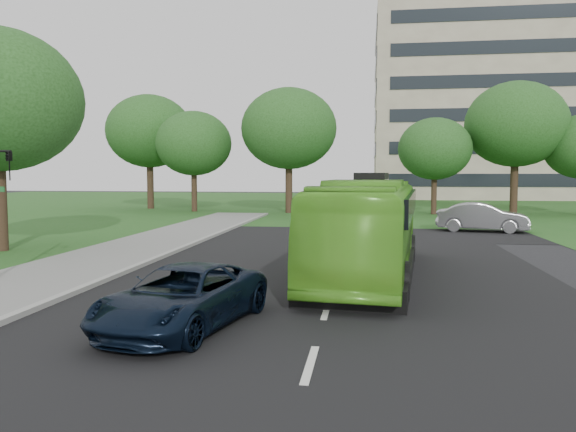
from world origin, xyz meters
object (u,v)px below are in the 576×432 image
at_px(tree_park_d, 516,124).
at_px(bus, 368,228).
at_px(tree_park_b, 289,129).
at_px(tree_park_f, 149,131).
at_px(sedan, 482,217).
at_px(office_building, 523,106).
at_px(tree_park_c, 435,149).
at_px(suv, 183,297).
at_px(tree_park_a, 194,144).

relative_size(tree_park_d, bus, 0.96).
bearing_deg(tree_park_b, bus, -76.92).
relative_size(tree_park_f, sedan, 2.10).
relative_size(tree_park_b, tree_park_d, 0.97).
height_order(office_building, tree_park_f, office_building).
bearing_deg(tree_park_c, tree_park_b, 179.86).
height_order(tree_park_f, sedan, tree_park_f).
height_order(bus, suv, bus).
xyz_separation_m(tree_park_c, tree_park_f, (-25.77, 3.81, 1.96)).
bearing_deg(office_building, sedan, -106.68).
bearing_deg(sedan, suv, 165.32).
height_order(tree_park_a, suv, tree_park_a).
bearing_deg(tree_park_c, tree_park_f, 171.59).
bearing_deg(bus, tree_park_d, 74.03).
bearing_deg(tree_park_d, suv, -113.37).
distance_m(tree_park_f, bus, 38.62).
bearing_deg(tree_park_f, suv, -67.28).
bearing_deg(tree_park_b, tree_park_c, -0.14).
xyz_separation_m(tree_park_b, tree_park_d, (18.60, 1.56, 0.27)).
bearing_deg(sedan, tree_park_a, 67.99).
bearing_deg(tree_park_b, tree_park_f, 164.67).
xyz_separation_m(tree_park_b, suv, (2.63, -35.42, -6.41)).
xyz_separation_m(sedan, suv, (-10.54, -21.85, -0.16)).
distance_m(tree_park_a, sedan, 26.31).
bearing_deg(tree_park_a, bus, -62.53).
bearing_deg(suv, bus, 72.03).
relative_size(bus, suv, 2.33).
height_order(tree_park_b, suv, tree_park_b).
bearing_deg(bus, office_building, 77.37).
relative_size(tree_park_a, sedan, 1.72).
bearing_deg(sedan, tree_park_b, 55.19).
relative_size(sedan, suv, 1.04).
xyz_separation_m(tree_park_b, sedan, (13.16, -13.58, -6.25)).
relative_size(tree_park_a, tree_park_d, 0.81).
bearing_deg(office_building, tree_park_d, -105.23).
bearing_deg(office_building, tree_park_c, -114.30).
distance_m(tree_park_b, tree_park_c, 12.10).
bearing_deg(suv, office_building, 82.40).
relative_size(tree_park_a, suv, 1.80).
bearing_deg(office_building, tree_park_f, -143.38).
xyz_separation_m(tree_park_b, bus, (6.62, -28.50, -5.51)).
distance_m(bus, sedan, 16.31).
relative_size(tree_park_f, suv, 2.20).
bearing_deg(tree_park_f, office_building, 36.62).
distance_m(office_building, tree_park_d, 34.56).
height_order(tree_park_c, bus, tree_park_c).
xyz_separation_m(office_building, tree_park_b, (-27.58, -34.53, -5.41)).
bearing_deg(bus, sedan, 72.09).
height_order(bus, sedan, bus).
distance_m(tree_park_a, suv, 37.97).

